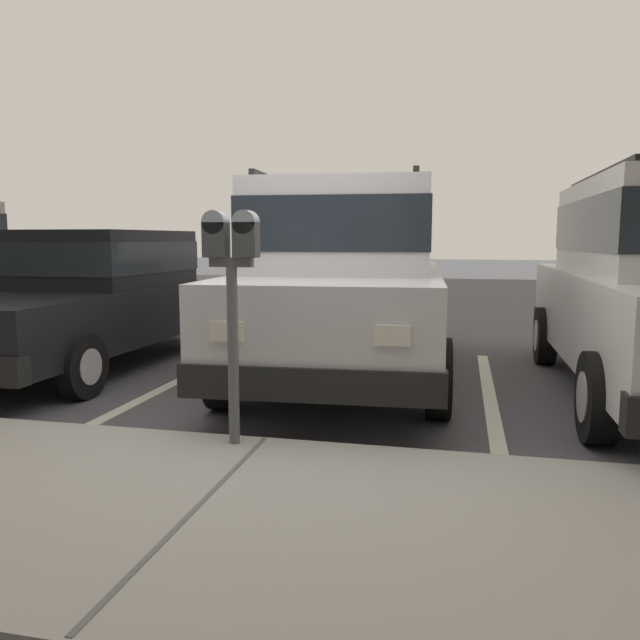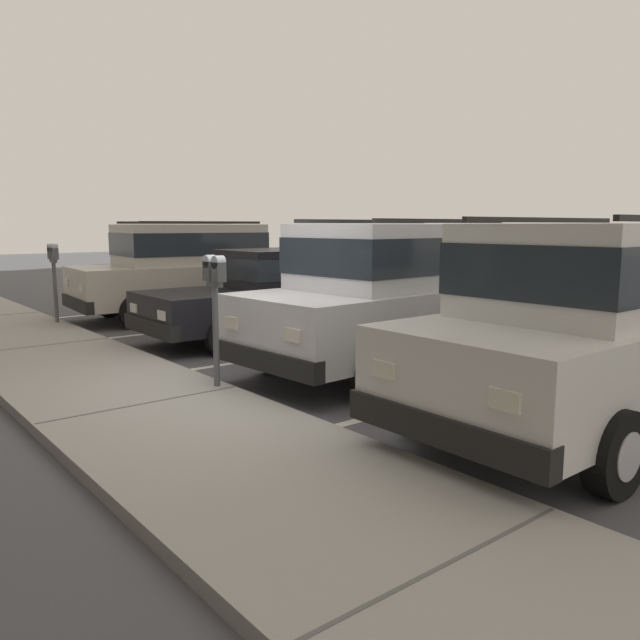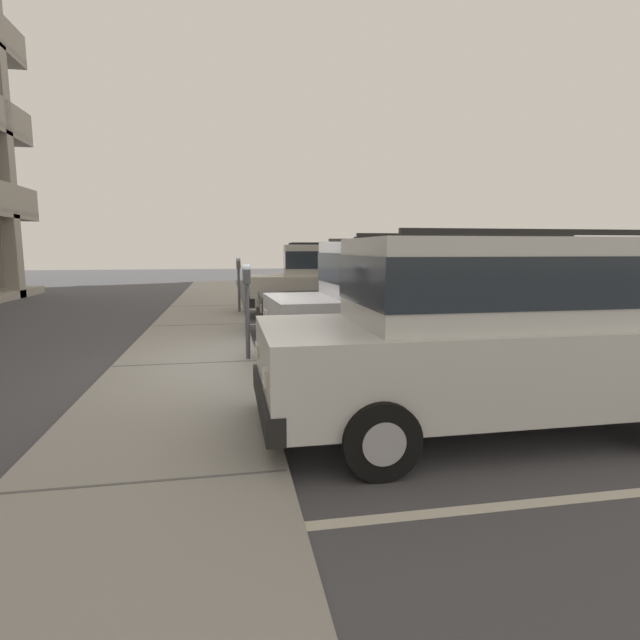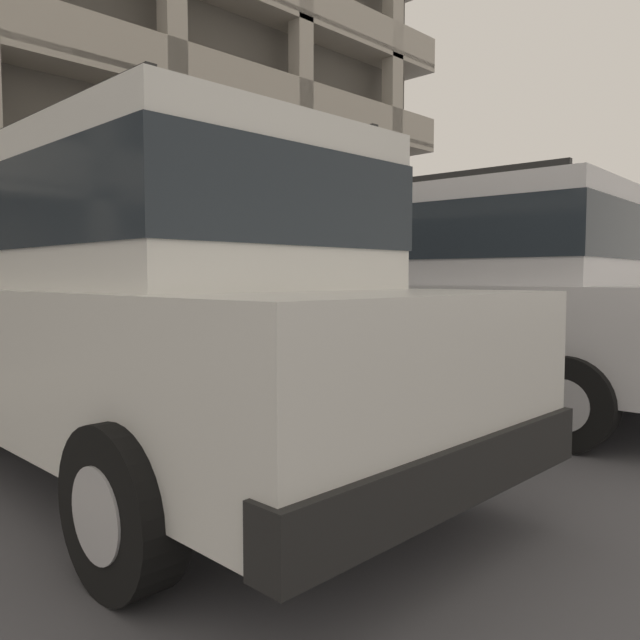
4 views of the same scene
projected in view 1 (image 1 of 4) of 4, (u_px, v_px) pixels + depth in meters
ground_plane at (275, 452)px, 4.41m from camera, size 80.00×80.00×0.10m
sidewalk at (200, 516)px, 3.14m from camera, size 40.00×2.20×0.12m
parking_stall_lines at (165, 387)px, 6.10m from camera, size 12.46×4.80×0.01m
silver_suv at (349, 273)px, 6.52m from camera, size 2.21×4.88×2.03m
dark_hatchback at (94, 293)px, 7.19m from camera, size 1.89×4.50×1.54m
parking_meter_near at (232, 272)px, 3.94m from camera, size 0.35×0.12×1.51m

